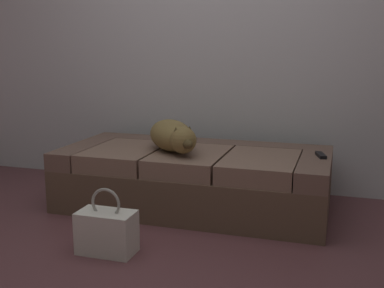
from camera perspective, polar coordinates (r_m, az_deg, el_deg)
name	(u,v)px	position (r m, az deg, el deg)	size (l,w,h in m)	color
ground_plane	(131,274)	(2.56, -7.33, -15.08)	(10.00, 10.00, 0.00)	brown
back_wall	(218,13)	(3.93, 3.13, 15.31)	(6.40, 0.10, 2.80)	silver
couch	(194,179)	(3.44, 0.26, -4.14)	(1.87, 0.88, 0.42)	brown
dog_tan	(173,136)	(3.31, -2.26, 0.96)	(0.51, 0.56, 0.22)	olive
tv_remote	(321,155)	(3.28, 15.08, -1.29)	(0.04, 0.15, 0.02)	black
handbag	(107,231)	(2.77, -10.11, -10.19)	(0.32, 0.18, 0.38)	white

